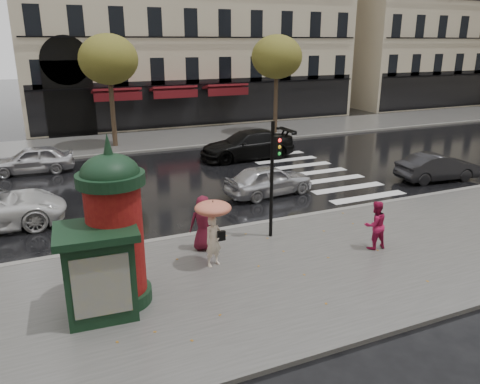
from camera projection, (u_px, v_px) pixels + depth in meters
name	position (u px, v px, depth m)	size (l,w,h in m)	color
ground	(291.00, 263.00, 13.68)	(160.00, 160.00, 0.00)	black
near_sidewalk	(300.00, 269.00, 13.22)	(90.00, 7.00, 0.12)	#474744
far_sidewalk	(144.00, 141.00, 30.20)	(90.00, 6.00, 0.12)	#474744
near_kerb	(248.00, 226.00, 16.27)	(90.00, 0.25, 0.14)	slate
far_kerb	(156.00, 150.00, 27.59)	(90.00, 0.25, 0.14)	slate
zebra_crossing	(299.00, 166.00, 24.34)	(3.60, 11.75, 0.01)	silver
tree_far_left	(108.00, 60.00, 26.99)	(3.40, 3.40, 6.64)	#38281C
tree_far_right	(277.00, 57.00, 31.22)	(3.40, 3.40, 6.64)	#38281C
woman_umbrella	(213.00, 223.00, 12.92)	(1.02, 1.02, 1.97)	#F7E5CC
woman_red	(375.00, 225.00, 14.18)	(0.74, 0.58, 1.52)	#A91443
man_burgundy	(203.00, 223.00, 14.10)	(0.83, 0.54, 1.70)	#551121
morris_column	(115.00, 225.00, 10.87)	(1.55, 1.55, 4.17)	black
traffic_light	(274.00, 169.00, 14.56)	(0.28, 0.37, 3.77)	black
newsstand	(99.00, 271.00, 10.61)	(1.89, 1.63, 2.16)	black
car_silver	(269.00, 180.00, 19.59)	(1.54, 3.83, 1.30)	silver
car_darkgrey	(438.00, 167.00, 21.66)	(1.34, 3.83, 1.26)	black
car_black	(247.00, 145.00, 25.67)	(2.14, 5.26, 1.53)	black
car_far_silver	(32.00, 160.00, 22.88)	(1.57, 3.90, 1.33)	silver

